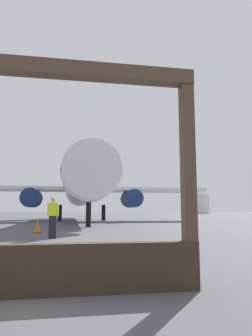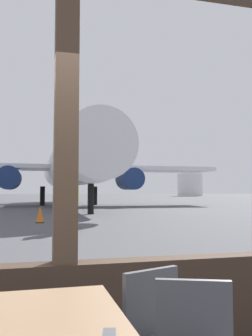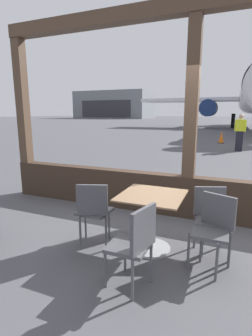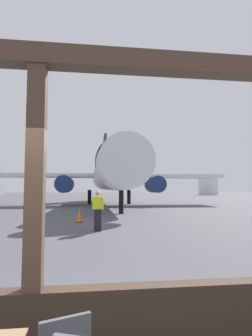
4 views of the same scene
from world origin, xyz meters
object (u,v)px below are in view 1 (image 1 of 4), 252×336
airplane (83,186)px  ground_crew_worker (53,217)px  fuel_storage_tank (198,204)px  traffic_cone (38,226)px

airplane → ground_crew_worker: 19.82m
airplane → fuel_storage_tank: bearing=56.5°
airplane → fuel_storage_tank: size_ratio=4.65×
traffic_cone → airplane: bearing=79.8°
airplane → ground_crew_worker: size_ratio=17.25×
traffic_cone → fuel_storage_tank: fuel_storage_tank is taller
fuel_storage_tank → traffic_cone: bearing=-118.9°
ground_crew_worker → airplane: bearing=84.3°
ground_crew_worker → fuel_storage_tank: fuel_storage_tank is taller
traffic_cone → ground_crew_worker: bearing=-74.4°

